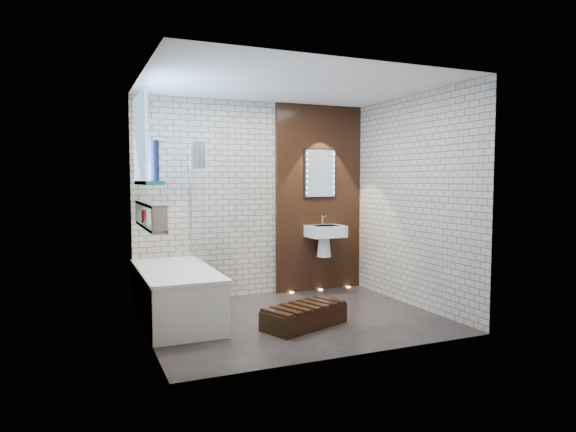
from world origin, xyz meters
name	(u,v)px	position (x,y,z in m)	size (l,w,h in m)	color
ground	(293,319)	(0.00, 0.00, 0.00)	(3.20, 3.20, 0.00)	black
room_shell	(293,203)	(0.00, 0.00, 1.30)	(3.24, 3.20, 2.60)	#A29681
walnut_panel	(319,198)	(0.95, 1.27, 1.30)	(1.30, 0.06, 2.60)	black
clerestory_window	(142,147)	(-1.57, 0.35, 1.90)	(0.18, 1.00, 0.94)	#7FADE0
display_niche	(150,215)	(-1.53, 0.15, 1.20)	(0.14, 1.30, 0.26)	teal
bathtub	(176,294)	(-1.22, 0.45, 0.29)	(0.79, 1.74, 0.70)	white
bath_screen	(198,203)	(-0.87, 0.89, 1.28)	(0.01, 0.78, 1.40)	white
towel	(199,155)	(-0.87, 0.78, 1.85)	(0.09, 0.24, 0.31)	black
shower_head	(159,142)	(-1.30, 0.95, 2.00)	(0.18, 0.18, 0.02)	silver
washbasin	(325,236)	(0.95, 1.07, 0.79)	(0.50, 0.36, 0.58)	white
led_mirror	(320,173)	(0.95, 1.23, 1.65)	(0.50, 0.02, 0.70)	black
walnut_step	(304,317)	(-0.01, -0.32, 0.10)	(0.93, 0.41, 0.21)	black
niche_bottles	(149,219)	(-1.53, 0.25, 1.16)	(0.06, 0.85, 0.13)	maroon
sill_vases	(150,168)	(-1.50, 0.30, 1.68)	(0.20, 0.62, 0.40)	#151D3A
floor_uplights	(321,290)	(0.95, 1.20, 0.01)	(0.96, 0.06, 0.01)	#FFD899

